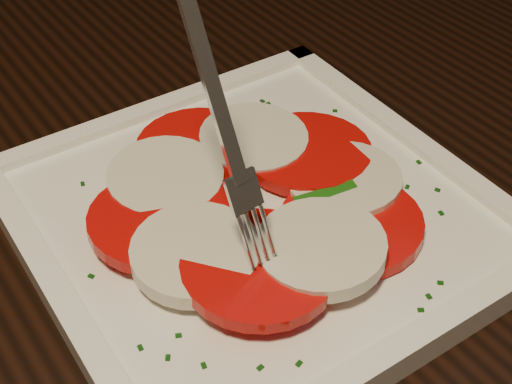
{
  "coord_description": "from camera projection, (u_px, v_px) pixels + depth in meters",
  "views": [
    {
      "loc": [
        -0.32,
        -0.15,
        1.07
      ],
      "look_at": [
        -0.13,
        0.12,
        0.78
      ],
      "focal_mm": 50.0,
      "sensor_mm": 36.0,
      "label": 1
    }
  ],
  "objects": [
    {
      "name": "caprese_salad",
      "position": [
        256.0,
        198.0,
        0.44
      ],
      "size": [
        0.23,
        0.22,
        0.03
      ],
      "color": "red",
      "rests_on": "plate"
    },
    {
      "name": "fork",
      "position": [
        209.0,
        105.0,
        0.36
      ],
      "size": [
        0.03,
        0.08,
        0.16
      ],
      "primitive_type": null,
      "rotation": [
        0.0,
        0.0,
        0.04
      ],
      "color": "white",
      "rests_on": "caprese_salad"
    },
    {
      "name": "plate",
      "position": [
        256.0,
        218.0,
        0.45
      ],
      "size": [
        0.28,
        0.28,
        0.01
      ],
      "primitive_type": "cube",
      "rotation": [
        0.0,
        0.0,
        -0.04
      ],
      "color": "white",
      "rests_on": "table"
    },
    {
      "name": "table",
      "position": [
        242.0,
        257.0,
        0.57
      ],
      "size": [
        1.21,
        0.81,
        0.75
      ],
      "rotation": [
        0.0,
        0.0,
        -0.01
      ],
      "color": "black",
      "rests_on": "ground"
    }
  ]
}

